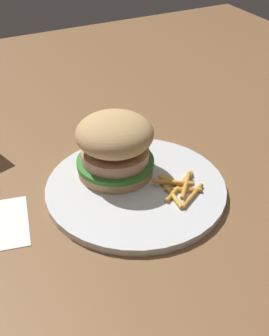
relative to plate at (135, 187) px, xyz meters
name	(u,v)px	position (x,y,z in m)	size (l,w,h in m)	color
ground_plane	(119,197)	(-0.03, 0.00, -0.01)	(1.60, 1.60, 0.00)	brown
plate	(135,187)	(0.00, 0.00, 0.00)	(0.28, 0.28, 0.01)	silver
sandwich	(115,145)	(-0.01, 0.04, 0.06)	(0.12, 0.12, 0.10)	tan
fries_pile	(179,187)	(0.05, -0.04, 0.01)	(0.08, 0.09, 0.01)	gold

